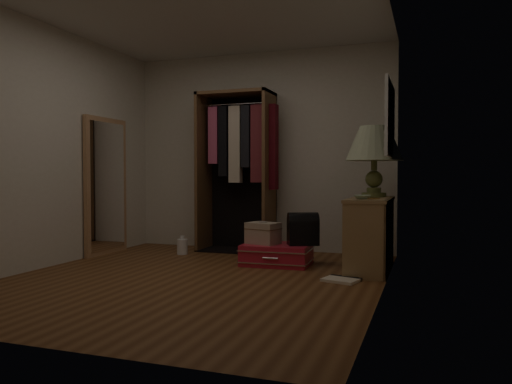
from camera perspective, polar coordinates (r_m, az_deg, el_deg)
ground at (r=4.86m, az=-7.14°, el=-9.80°), size 4.00×4.00×0.00m
room_walls at (r=4.79m, az=-6.17°, el=8.06°), size 3.52×4.02×2.60m
console_bookshelf at (r=5.37m, az=12.91°, el=-4.47°), size 0.42×1.12×0.75m
open_wardrobe at (r=6.46m, az=-1.76°, el=3.98°), size 1.03×0.50×2.05m
floor_mirror at (r=6.50m, az=-16.76°, el=0.66°), size 0.06×0.80×1.70m
pink_suitcase at (r=5.53m, az=2.38°, el=-7.14°), size 0.77×0.57×0.23m
train_case at (r=5.52m, az=0.80°, el=-4.71°), size 0.40×0.33×0.25m
black_bag at (r=5.46m, az=5.38°, el=-4.14°), size 0.38×0.33×0.35m
table_lamp at (r=5.63m, az=13.36°, el=5.24°), size 0.70×0.70×0.77m
brass_tray at (r=5.13m, az=12.74°, el=-0.69°), size 0.29×0.29×0.01m
ceramic_bowl at (r=5.04m, az=12.06°, el=-0.57°), size 0.18×0.18×0.04m
white_jug at (r=6.31m, az=-8.42°, el=-6.17°), size 0.17×0.17×0.23m
floor_book at (r=4.79m, az=9.80°, el=-9.83°), size 0.37×0.33×0.03m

